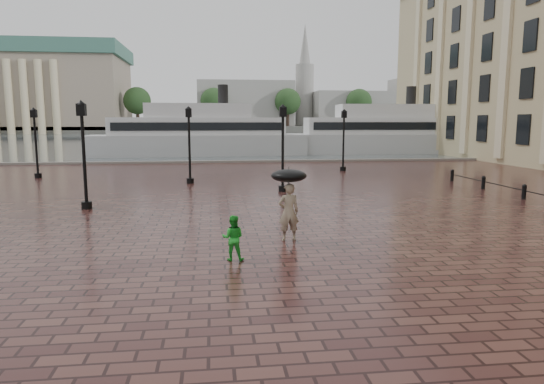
{
  "coord_description": "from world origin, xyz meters",
  "views": [
    {
      "loc": [
        -0.64,
        -11.09,
        3.71
      ],
      "look_at": [
        1.26,
        4.42,
        1.4
      ],
      "focal_mm": 32.0,
      "sensor_mm": 36.0,
      "label": 1
    }
  ],
  "objects": [
    {
      "name": "umbrella",
      "position": [
        1.66,
        3.49,
        2.04
      ],
      "size": [
        1.1,
        1.1,
        1.17
      ],
      "color": "black",
      "rests_on": "ground"
    },
    {
      "name": "ferry_far",
      "position": [
        19.06,
        42.52,
        2.26
      ],
      "size": [
        23.19,
        6.74,
        7.52
      ],
      "rotation": [
        0.0,
        0.0,
        -0.05
      ],
      "color": "#B8B8B8",
      "rests_on": "ground"
    },
    {
      "name": "museum",
      "position": [
        -55.0,
        144.61,
        13.91
      ],
      "size": [
        57.0,
        32.5,
        26.0
      ],
      "color": "gray",
      "rests_on": "ground"
    },
    {
      "name": "far_shore",
      "position": [
        0.0,
        160.0,
        1.0
      ],
      "size": [
        300.0,
        60.0,
        2.0
      ],
      "primitive_type": "cube",
      "color": "#4C4C47",
      "rests_on": "ground"
    },
    {
      "name": "harbour_water",
      "position": [
        0.0,
        92.0,
        0.0
      ],
      "size": [
        240.0,
        240.0,
        0.0
      ],
      "primitive_type": "plane",
      "color": "#404A4E",
      "rests_on": "ground"
    },
    {
      "name": "adult_pedestrian",
      "position": [
        1.66,
        3.49,
        0.9
      ],
      "size": [
        0.69,
        0.49,
        1.8
      ],
      "primitive_type": "imported",
      "rotation": [
        0.0,
        0.0,
        3.23
      ],
      "color": "gray",
      "rests_on": "ground"
    },
    {
      "name": "ground",
      "position": [
        0.0,
        0.0,
        0.0
      ],
      "size": [
        300.0,
        300.0,
        0.0
      ],
      "primitive_type": "plane",
      "color": "#371A19",
      "rests_on": "ground"
    },
    {
      "name": "quay_edge",
      "position": [
        0.0,
        32.0,
        0.0
      ],
      "size": [
        80.0,
        0.6,
        0.3
      ],
      "primitive_type": "cube",
      "color": "slate",
      "rests_on": "ground"
    },
    {
      "name": "far_trees",
      "position": [
        0.0,
        138.0,
        9.42
      ],
      "size": [
        188.0,
        8.0,
        13.5
      ],
      "color": "#2D2119",
      "rests_on": "ground"
    },
    {
      "name": "distant_skyline",
      "position": [
        48.14,
        150.0,
        9.45
      ],
      "size": [
        102.5,
        22.0,
        33.0
      ],
      "color": "gray",
      "rests_on": "ground"
    },
    {
      "name": "ferry_near",
      "position": [
        -2.14,
        41.8,
        2.25
      ],
      "size": [
        23.16,
        6.92,
        7.5
      ],
      "rotation": [
        0.0,
        0.0,
        0.06
      ],
      "color": "#B8B8B8",
      "rests_on": "ground"
    },
    {
      "name": "child_pedestrian",
      "position": [
        -0.14,
        1.53,
        0.61
      ],
      "size": [
        0.67,
        0.56,
        1.22
      ],
      "primitive_type": "imported",
      "rotation": [
        0.0,
        0.0,
        2.97
      ],
      "color": "green",
      "rests_on": "ground"
    },
    {
      "name": "street_lamps",
      "position": [
        -1.6,
        17.6,
        2.33
      ],
      "size": [
        21.44,
        14.44,
        4.4
      ],
      "color": "black",
      "rests_on": "ground"
    }
  ]
}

